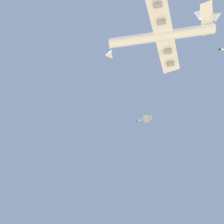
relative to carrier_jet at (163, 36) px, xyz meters
The scene contains 2 objects.
carrier_jet is the anchor object (origin of this frame).
chase_jet_lead 77.77m from the carrier_jet, 121.81° to the right, with size 11.88×13.64×4.00m.
Camera 1 is at (6.46, 82.28, 3.80)m, focal length 37.79 mm.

